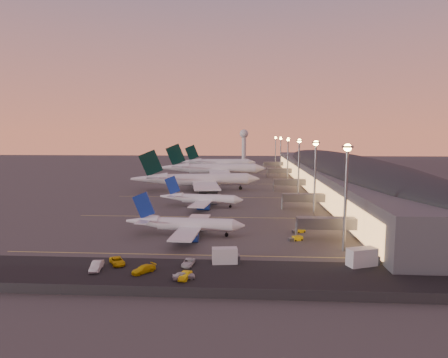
% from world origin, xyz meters
% --- Properties ---
extents(ground, '(700.00, 700.00, 0.00)m').
position_xyz_m(ground, '(0.00, 0.00, 0.00)').
color(ground, '#3F3C39').
extents(airliner_narrow_south, '(33.84, 30.25, 12.09)m').
position_xyz_m(airliner_narrow_south, '(-4.61, -27.98, 3.13)').
color(airliner_narrow_south, silver).
rests_on(airliner_narrow_south, ground).
extents(airliner_narrow_north, '(33.35, 30.03, 11.91)m').
position_xyz_m(airliner_narrow_north, '(-5.04, 13.29, 3.08)').
color(airliner_narrow_north, silver).
rests_on(airliner_narrow_north, ground).
extents(airliner_wide_near, '(64.04, 59.06, 20.54)m').
position_xyz_m(airliner_wide_near, '(-12.30, 54.76, 5.29)').
color(airliner_wide_near, silver).
rests_on(airliner_wide_near, ground).
extents(airliner_wide_mid, '(68.72, 62.91, 21.98)m').
position_xyz_m(airliner_wide_mid, '(-8.96, 109.70, 5.66)').
color(airliner_wide_mid, silver).
rests_on(airliner_wide_mid, ground).
extents(airliner_wide_far, '(60.73, 55.50, 19.42)m').
position_xyz_m(airliner_wide_far, '(-10.01, 169.69, 5.00)').
color(airliner_wide_far, silver).
rests_on(airliner_wide_far, ground).
extents(terminal_building, '(56.35, 255.00, 17.46)m').
position_xyz_m(terminal_building, '(61.84, 72.47, 8.78)').
color(terminal_building, '#48484D').
rests_on(terminal_building, ground).
extents(light_masts, '(2.20, 217.20, 25.90)m').
position_xyz_m(light_masts, '(36.00, 65.00, 17.55)').
color(light_masts, slate).
rests_on(light_masts, ground).
extents(radar_tower, '(9.00, 9.00, 32.50)m').
position_xyz_m(radar_tower, '(10.00, 260.00, 21.87)').
color(radar_tower, silver).
rests_on(radar_tower, ground).
extents(service_lane, '(260.00, 16.00, 0.01)m').
position_xyz_m(service_lane, '(0.00, -56.00, 0.01)').
color(service_lane, black).
rests_on(service_lane, ground).
extents(lane_markings, '(90.00, 180.36, 0.00)m').
position_xyz_m(lane_markings, '(0.00, 40.00, 0.01)').
color(lane_markings, '#D8C659').
rests_on(lane_markings, ground).
extents(fence, '(124.00, 0.12, 2.00)m').
position_xyz_m(fence, '(-0.00, -68.00, 1.00)').
color(fence, '#2D2D30').
rests_on(fence, ground).
extents(baggage_tug_a, '(4.12, 2.88, 1.15)m').
position_xyz_m(baggage_tug_a, '(25.64, -31.52, 0.52)').
color(baggage_tug_a, yellow).
rests_on(baggage_tug_a, ground).
extents(baggage_tug_b, '(3.95, 2.61, 1.10)m').
position_xyz_m(baggage_tug_b, '(27.65, -23.24, 0.50)').
color(baggage_tug_b, yellow).
rests_on(baggage_tug_b, ground).
extents(catering_truck_a, '(6.29, 3.05, 3.40)m').
position_xyz_m(catering_truck_a, '(8.10, -50.02, 1.59)').
color(catering_truck_a, silver).
rests_on(catering_truck_a, ground).
extents(catering_truck_b, '(7.36, 4.84, 3.87)m').
position_xyz_m(catering_truck_b, '(37.66, -49.80, 1.81)').
color(catering_truck_b, silver).
rests_on(catering_truck_b, ground).
extents(service_van_a, '(2.60, 5.62, 1.78)m').
position_xyz_m(service_van_a, '(-18.66, -55.79, 0.89)').
color(service_van_a, silver).
rests_on(service_van_a, ground).
extents(service_van_b, '(5.01, 5.92, 1.51)m').
position_xyz_m(service_van_b, '(-15.49, -52.27, 0.75)').
color(service_van_b, yellow).
rests_on(service_van_b, ground).
extents(service_van_c, '(2.67, 5.06, 1.36)m').
position_xyz_m(service_van_c, '(0.03, -52.00, 0.68)').
color(service_van_c, silver).
rests_on(service_van_c, ground).
extents(service_van_d, '(5.05, 5.30, 1.51)m').
position_xyz_m(service_van_d, '(-8.44, -56.74, 0.76)').
color(service_van_d, yellow).
rests_on(service_van_d, ground).
extents(service_van_e, '(4.72, 3.10, 1.49)m').
position_xyz_m(service_van_e, '(0.33, -59.65, 0.75)').
color(service_van_e, silver).
rests_on(service_van_e, ground).
extents(service_van_f, '(2.31, 4.51, 1.42)m').
position_xyz_m(service_van_f, '(0.59, -59.58, 0.71)').
color(service_van_f, yellow).
rests_on(service_van_f, ground).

